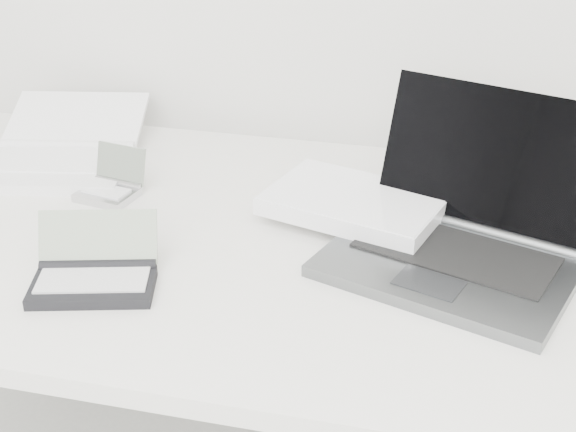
% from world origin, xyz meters
% --- Properties ---
extents(desk, '(1.60, 0.80, 0.73)m').
position_xyz_m(desk, '(0.00, 1.55, 0.68)').
color(desk, white).
rests_on(desk, ground).
extents(laptop_large, '(0.54, 0.43, 0.23)m').
position_xyz_m(laptop_large, '(0.16, 1.58, 0.77)').
color(laptop_large, '#5B5E60').
rests_on(laptop_large, desk).
extents(netbook_open_white, '(0.33, 0.39, 0.07)m').
position_xyz_m(netbook_open_white, '(-0.52, 1.73, 0.75)').
color(netbook_open_white, white).
rests_on(netbook_open_white, desk).
extents(pda_silver, '(0.11, 0.11, 0.08)m').
position_xyz_m(pda_silver, '(-0.37, 1.63, 0.75)').
color(pda_silver, silver).
rests_on(pda_silver, desk).
extents(palmtop_charcoal, '(0.20, 0.17, 0.09)m').
position_xyz_m(palmtop_charcoal, '(-0.27, 1.35, 0.75)').
color(palmtop_charcoal, black).
rests_on(palmtop_charcoal, desk).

